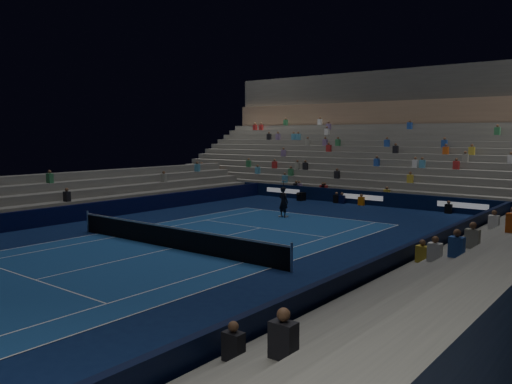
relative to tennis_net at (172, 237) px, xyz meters
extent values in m
plane|color=#0B1B45|center=(0.00, 0.00, -0.50)|extent=(90.00, 90.00, 0.00)
cube|color=navy|center=(0.00, 0.00, -0.50)|extent=(10.97, 23.77, 0.01)
cube|color=black|center=(0.00, 18.50, 0.00)|extent=(44.00, 0.25, 1.00)
cube|color=black|center=(9.70, 0.00, 0.00)|extent=(0.25, 37.00, 1.00)
cube|color=black|center=(-9.70, 0.00, 0.00)|extent=(0.25, 37.00, 1.00)
cube|color=slate|center=(0.00, 19.50, -0.25)|extent=(44.00, 1.00, 0.50)
cube|color=slate|center=(0.00, 20.50, 0.00)|extent=(44.00, 1.00, 1.00)
cube|color=slate|center=(0.00, 21.50, 0.25)|extent=(44.00, 1.00, 1.50)
cube|color=slate|center=(0.00, 22.50, 0.50)|extent=(44.00, 1.00, 2.00)
cube|color=slate|center=(0.00, 23.50, 0.75)|extent=(44.00, 1.00, 2.50)
cube|color=slate|center=(0.00, 24.50, 1.00)|extent=(44.00, 1.00, 3.00)
cube|color=slate|center=(0.00, 25.50, 1.25)|extent=(44.00, 1.00, 3.50)
cube|color=slate|center=(0.00, 26.50, 1.50)|extent=(44.00, 1.00, 4.00)
cube|color=slate|center=(0.00, 27.50, 1.75)|extent=(44.00, 1.00, 4.50)
cube|color=slate|center=(0.00, 28.50, 2.00)|extent=(44.00, 1.00, 5.00)
cube|color=slate|center=(0.00, 29.50, 2.25)|extent=(44.00, 1.00, 5.50)
cube|color=slate|center=(0.00, 30.50, 2.50)|extent=(44.00, 1.00, 6.00)
cube|color=#886B54|center=(0.00, 31.60, 6.60)|extent=(44.00, 0.60, 2.20)
cube|color=#3F3F3D|center=(0.00, 33.00, 9.20)|extent=(44.00, 2.40, 3.00)
cube|color=slate|center=(10.50, 0.00, -0.25)|extent=(1.00, 37.00, 0.50)
cube|color=slate|center=(11.50, 0.00, 0.00)|extent=(1.00, 37.00, 1.00)
cube|color=slate|center=(12.50, 0.00, 0.25)|extent=(1.00, 37.00, 1.50)
cube|color=slate|center=(13.50, 0.00, 0.50)|extent=(1.00, 37.00, 2.00)
cube|color=slate|center=(-10.50, 0.00, -0.25)|extent=(1.00, 37.00, 0.50)
cube|color=slate|center=(-11.50, 0.00, 0.00)|extent=(1.00, 37.00, 1.00)
cube|color=slate|center=(-12.50, 0.00, 0.25)|extent=(1.00, 37.00, 1.50)
cube|color=slate|center=(-13.50, 0.00, 0.50)|extent=(1.00, 37.00, 2.00)
cube|color=slate|center=(-14.50, 0.00, 0.75)|extent=(1.00, 37.00, 2.50)
cylinder|color=#B2B2B7|center=(-6.40, 0.00, 0.05)|extent=(0.10, 0.10, 1.10)
cylinder|color=#B2B2B7|center=(6.40, 0.00, 0.05)|extent=(0.10, 0.10, 1.10)
cube|color=black|center=(0.00, 0.00, -0.05)|extent=(12.80, 0.03, 0.90)
cube|color=white|center=(0.00, 0.00, 0.44)|extent=(12.80, 0.04, 0.08)
imported|color=black|center=(-1.18, 10.20, 0.44)|extent=(0.74, 0.54, 1.89)
cube|color=black|center=(-4.72, 17.58, -0.19)|extent=(0.56, 0.65, 0.63)
cylinder|color=black|center=(-4.72, 17.12, 0.00)|extent=(0.22, 0.37, 0.16)
camera|label=1|loc=(16.88, -15.38, 4.53)|focal=36.30mm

